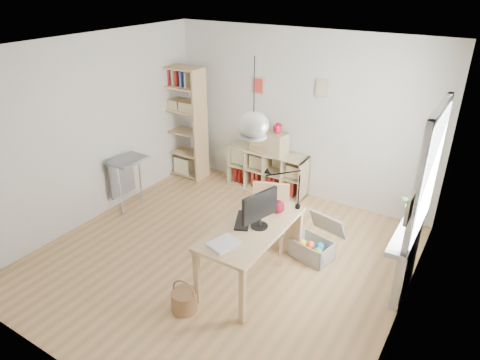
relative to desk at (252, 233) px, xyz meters
The scene contains 20 objects.
ground 0.87m from the desk, 164.74° to the left, with size 4.50×4.50×0.00m, color tan.
room_shell 1.34m from the desk, 164.74° to the left, with size 4.50×4.50×4.50m.
window_unit 2.04m from the desk, 24.12° to the left, with size 0.07×1.16×1.46m.
radiator 1.82m from the desk, 24.58° to the left, with size 0.10×0.80×0.80m, color white.
windowsill 1.77m from the desk, 25.25° to the left, with size 0.22×1.20×0.06m, color silver.
desk is the anchor object (origin of this frame).
cube_shelf 2.48m from the desk, 114.61° to the left, with size 1.40×0.38×0.72m.
tall_bookshelf 3.27m from the desk, 142.99° to the left, with size 0.80×0.38×2.00m.
side_table 2.64m from the desk, 169.06° to the left, with size 0.40×0.55×0.85m.
chair 0.59m from the desk, 98.72° to the left, with size 0.61×0.61×0.98m.
wicker_basket 1.09m from the desk, 111.80° to the right, with size 0.30×0.29×0.40m.
storage_chest 1.07m from the desk, 59.81° to the left, with size 0.63×0.68×0.55m.
monitor 0.35m from the desk, 26.13° to the left, with size 0.21×0.51×0.45m.
keyboard 0.19m from the desk, 165.01° to the left, with size 0.17×0.44×0.02m, color black.
task_lamp 0.75m from the desk, 85.78° to the left, with size 0.46×0.17×0.49m.
yarn_ball 0.48m from the desk, 75.74° to the left, with size 0.17×0.17×0.17m, color #490911.
paper_tray 0.51m from the desk, 98.08° to the right, with size 0.25×0.32×0.03m, color silver.
drawer_chest 2.41m from the desk, 113.91° to the left, with size 0.62×0.28×0.35m, color tan.
red_vase 2.39m from the desk, 110.54° to the left, with size 0.15×0.15×0.18m, color maroon.
potted_plant 1.91m from the desk, 33.06° to the left, with size 0.28×0.24×0.31m, color #2F6B28.
Camera 1 is at (2.69, -3.83, 3.44)m, focal length 32.00 mm.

